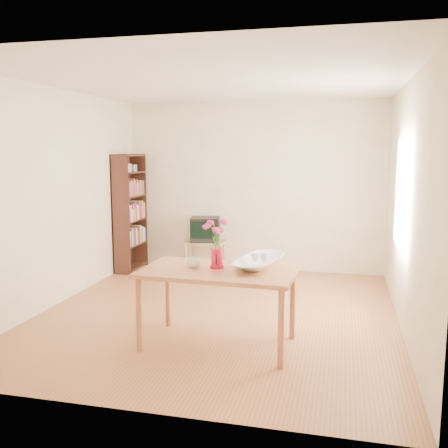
% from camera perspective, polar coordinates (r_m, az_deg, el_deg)
% --- Properties ---
extents(room, '(4.50, 4.50, 4.50)m').
position_cam_1_polar(room, '(5.57, -0.42, 2.61)').
color(room, brown).
rests_on(room, ground).
extents(table, '(1.48, 0.89, 0.75)m').
position_cam_1_polar(table, '(4.76, -0.66, -6.14)').
color(table, '#A05B36').
rests_on(table, ground).
extents(tv_stand, '(0.60, 0.45, 0.46)m').
position_cam_1_polar(tv_stand, '(7.77, -2.16, -2.50)').
color(tv_stand, tan).
rests_on(tv_stand, ground).
extents(bookshelf, '(0.28, 0.70, 1.80)m').
position_cam_1_polar(bookshelf, '(7.88, -10.67, 0.85)').
color(bookshelf, black).
rests_on(bookshelf, ground).
extents(pitcher, '(0.13, 0.21, 0.20)m').
position_cam_1_polar(pitcher, '(4.78, -0.80, -4.01)').
color(pitcher, red).
rests_on(pitcher, table).
extents(flowers, '(0.22, 0.22, 0.31)m').
position_cam_1_polar(flowers, '(4.73, -0.81, -1.03)').
color(flowers, '#F03895').
rests_on(flowers, pitcher).
extents(mug, '(0.18, 0.18, 0.10)m').
position_cam_1_polar(mug, '(4.81, -3.43, -4.42)').
color(mug, white).
rests_on(mug, table).
extents(bowl, '(0.64, 0.64, 0.51)m').
position_cam_1_polar(bowl, '(4.82, 4.04, -1.91)').
color(bowl, white).
rests_on(bowl, table).
extents(teacup_a, '(0.09, 0.09, 0.06)m').
position_cam_1_polar(teacup_a, '(4.84, 3.57, -2.47)').
color(teacup_a, white).
rests_on(teacup_a, bowl).
extents(teacup_b, '(0.09, 0.09, 0.06)m').
position_cam_1_polar(teacup_b, '(4.84, 4.60, -2.48)').
color(teacup_b, white).
rests_on(teacup_b, bowl).
extents(television, '(0.50, 0.47, 0.37)m').
position_cam_1_polar(television, '(7.74, -2.15, -0.56)').
color(television, black).
rests_on(television, tv_stand).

